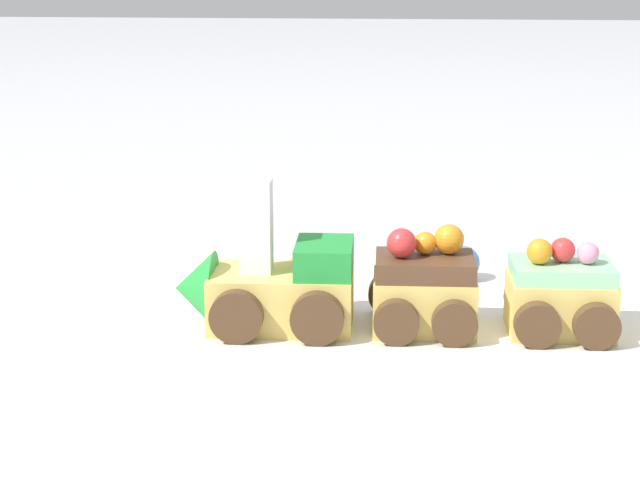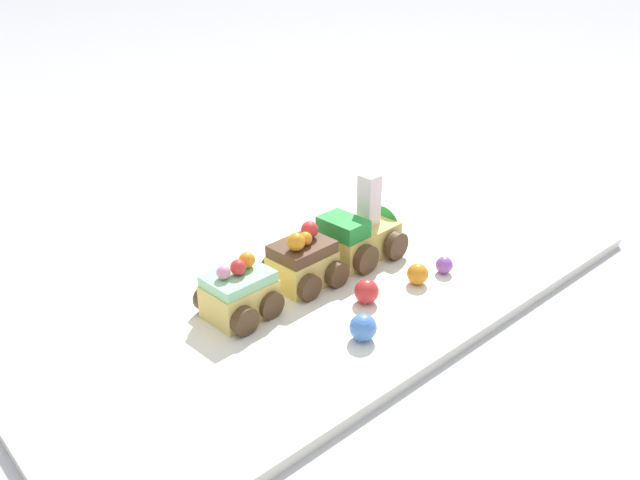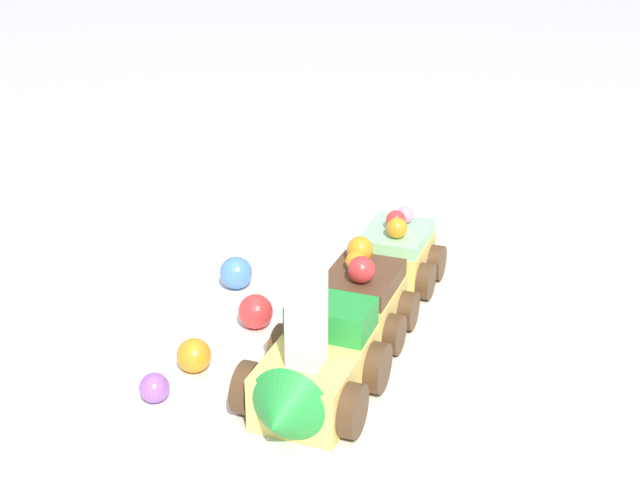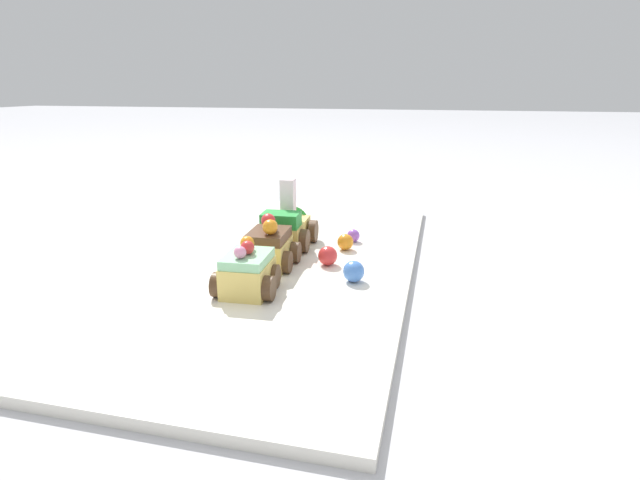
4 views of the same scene
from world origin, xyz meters
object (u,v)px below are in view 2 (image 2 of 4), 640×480
cake_car_chocolate (302,263)px  gumball_purple (444,265)px  cake_train_locomotive (364,234)px  gumball_orange (418,274)px  gumball_red (364,292)px  gumball_blue (363,327)px  cake_car_mint (239,294)px

cake_car_chocolate → gumball_purple: (0.14, -0.09, -0.02)m
cake_train_locomotive → gumball_orange: (-0.01, -0.09, -0.01)m
gumball_orange → gumball_purple: size_ratio=1.20×
cake_car_chocolate → gumball_orange: cake_car_chocolate is taller
cake_car_chocolate → gumball_purple: cake_car_chocolate is taller
gumball_red → gumball_blue: bearing=-136.9°
gumball_purple → gumball_orange: bearing=173.8°
gumball_orange → cake_train_locomotive: bearing=85.3°
gumball_orange → gumball_purple: gumball_orange is taller
cake_car_chocolate → gumball_purple: size_ratio=3.77×
cake_car_chocolate → gumball_blue: bearing=-105.7°
cake_car_mint → gumball_purple: (0.23, -0.09, -0.01)m
gumball_orange → gumball_red: gumball_red is taller
gumball_red → cake_car_chocolate: bearing=105.8°
cake_train_locomotive → cake_car_mint: cake_train_locomotive is taller
cake_train_locomotive → gumball_red: bearing=-138.3°
cake_car_chocolate → gumball_red: bearing=-77.5°
cake_car_mint → cake_train_locomotive: bearing=-0.0°
cake_car_chocolate → gumball_orange: bearing=-45.4°
gumball_blue → cake_car_mint: bearing=118.3°
cake_car_chocolate → cake_car_mint: 0.09m
gumball_purple → gumball_blue: gumball_blue is taller
cake_train_locomotive → cake_car_mint: (-0.20, -0.01, -0.00)m
cake_train_locomotive → cake_car_mint: bearing=180.0°
cake_car_mint → gumball_blue: bearing=-65.0°
cake_train_locomotive → gumball_blue: bearing=-139.0°
cake_car_chocolate → cake_car_mint: (-0.09, -0.00, -0.00)m
gumball_purple → gumball_red: gumball_red is taller
gumball_orange → gumball_blue: gumball_blue is taller
gumball_purple → cake_car_mint: bearing=159.2°
gumball_blue → cake_train_locomotive: bearing=44.3°
cake_train_locomotive → cake_car_chocolate: bearing=-179.9°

